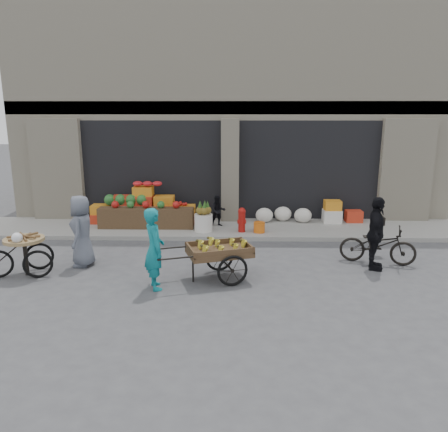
{
  "coord_description": "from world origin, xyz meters",
  "views": [
    {
      "loc": [
        0.1,
        -8.55,
        3.47
      ],
      "look_at": [
        -0.11,
        1.38,
        1.1
      ],
      "focal_mm": 35.0,
      "sensor_mm": 36.0,
      "label": 1
    }
  ],
  "objects_px": {
    "bicycle": "(378,245)",
    "fire_hydrant": "(242,219)",
    "vendor_woman": "(154,249)",
    "seated_person": "(218,211)",
    "vendor_grey": "(82,231)",
    "orange_bucket": "(259,227)",
    "tricycle_cart": "(25,250)",
    "pineapple_bin": "(204,223)",
    "cyclist": "(376,234)",
    "banana_cart": "(217,249)"
  },
  "relations": [
    {
      "from": "orange_bucket",
      "to": "bicycle",
      "type": "xyz_separation_m",
      "value": [
        2.64,
        -2.22,
        0.18
      ]
    },
    {
      "from": "orange_bucket",
      "to": "tricycle_cart",
      "type": "height_order",
      "value": "tricycle_cart"
    },
    {
      "from": "banana_cart",
      "to": "cyclist",
      "type": "bearing_deg",
      "value": -7.12
    },
    {
      "from": "vendor_woman",
      "to": "cyclist",
      "type": "xyz_separation_m",
      "value": [
        4.75,
        1.19,
        0.0
      ]
    },
    {
      "from": "fire_hydrant",
      "to": "vendor_woman",
      "type": "distance_m",
      "value": 4.28
    },
    {
      "from": "pineapple_bin",
      "to": "vendor_grey",
      "type": "distance_m",
      "value": 3.71
    },
    {
      "from": "orange_bucket",
      "to": "tricycle_cart",
      "type": "xyz_separation_m",
      "value": [
        -5.25,
        -3.15,
        0.3
      ]
    },
    {
      "from": "vendor_woman",
      "to": "tricycle_cart",
      "type": "xyz_separation_m",
      "value": [
        -2.94,
        0.66,
        -0.26
      ]
    },
    {
      "from": "seated_person",
      "to": "bicycle",
      "type": "xyz_separation_m",
      "value": [
        3.84,
        -2.92,
        -0.13
      ]
    },
    {
      "from": "fire_hydrant",
      "to": "banana_cart",
      "type": "height_order",
      "value": "banana_cart"
    },
    {
      "from": "pineapple_bin",
      "to": "bicycle",
      "type": "distance_m",
      "value": 4.83
    },
    {
      "from": "orange_bucket",
      "to": "fire_hydrant",
      "type": "bearing_deg",
      "value": 174.29
    },
    {
      "from": "pineapple_bin",
      "to": "vendor_woman",
      "type": "relative_size",
      "value": 0.31
    },
    {
      "from": "orange_bucket",
      "to": "bicycle",
      "type": "distance_m",
      "value": 3.45
    },
    {
      "from": "pineapple_bin",
      "to": "banana_cart",
      "type": "bearing_deg",
      "value": -81.36
    },
    {
      "from": "orange_bucket",
      "to": "vendor_woman",
      "type": "bearing_deg",
      "value": -121.22
    },
    {
      "from": "seated_person",
      "to": "vendor_woman",
      "type": "xyz_separation_m",
      "value": [
        -1.11,
        -4.51,
        0.24
      ]
    },
    {
      "from": "banana_cart",
      "to": "tricycle_cart",
      "type": "xyz_separation_m",
      "value": [
        -4.17,
        0.16,
        -0.11
      ]
    },
    {
      "from": "vendor_woman",
      "to": "tricycle_cart",
      "type": "bearing_deg",
      "value": 56.09
    },
    {
      "from": "seated_person",
      "to": "cyclist",
      "type": "xyz_separation_m",
      "value": [
        3.64,
        -3.32,
        0.25
      ]
    },
    {
      "from": "seated_person",
      "to": "banana_cart",
      "type": "distance_m",
      "value": 4.01
    },
    {
      "from": "tricycle_cart",
      "to": "cyclist",
      "type": "height_order",
      "value": "cyclist"
    },
    {
      "from": "fire_hydrant",
      "to": "vendor_grey",
      "type": "relative_size",
      "value": 0.43
    },
    {
      "from": "orange_bucket",
      "to": "tricycle_cart",
      "type": "distance_m",
      "value": 6.13
    },
    {
      "from": "bicycle",
      "to": "fire_hydrant",
      "type": "bearing_deg",
      "value": 70.3
    },
    {
      "from": "cyclist",
      "to": "tricycle_cart",
      "type": "bearing_deg",
      "value": 110.1
    },
    {
      "from": "orange_bucket",
      "to": "cyclist",
      "type": "xyz_separation_m",
      "value": [
        2.44,
        -2.62,
        0.56
      ]
    },
    {
      "from": "orange_bucket",
      "to": "bicycle",
      "type": "relative_size",
      "value": 0.19
    },
    {
      "from": "tricycle_cart",
      "to": "cyclist",
      "type": "distance_m",
      "value": 7.71
    },
    {
      "from": "vendor_grey",
      "to": "cyclist",
      "type": "distance_m",
      "value": 6.65
    },
    {
      "from": "banana_cart",
      "to": "cyclist",
      "type": "xyz_separation_m",
      "value": [
        3.52,
        0.69,
        0.16
      ]
    },
    {
      "from": "fire_hydrant",
      "to": "vendor_grey",
      "type": "distance_m",
      "value": 4.52
    },
    {
      "from": "seated_person",
      "to": "vendor_grey",
      "type": "height_order",
      "value": "vendor_grey"
    },
    {
      "from": "tricycle_cart",
      "to": "seated_person",
      "type": "bearing_deg",
      "value": 23.29
    },
    {
      "from": "vendor_woman",
      "to": "fire_hydrant",
      "type": "bearing_deg",
      "value": -46.31
    },
    {
      "from": "banana_cart",
      "to": "bicycle",
      "type": "bearing_deg",
      "value": -1.88
    },
    {
      "from": "bicycle",
      "to": "vendor_grey",
      "type": "bearing_deg",
      "value": 108.56
    },
    {
      "from": "orange_bucket",
      "to": "cyclist",
      "type": "height_order",
      "value": "cyclist"
    },
    {
      "from": "orange_bucket",
      "to": "tricycle_cart",
      "type": "relative_size",
      "value": 0.22
    },
    {
      "from": "fire_hydrant",
      "to": "seated_person",
      "type": "bearing_deg",
      "value": 137.12
    },
    {
      "from": "seated_person",
      "to": "bicycle",
      "type": "bearing_deg",
      "value": -47.25
    },
    {
      "from": "fire_hydrant",
      "to": "banana_cart",
      "type": "distance_m",
      "value": 3.41
    },
    {
      "from": "pineapple_bin",
      "to": "vendor_woman",
      "type": "bearing_deg",
      "value": -100.29
    },
    {
      "from": "fire_hydrant",
      "to": "orange_bucket",
      "type": "relative_size",
      "value": 2.22
    },
    {
      "from": "fire_hydrant",
      "to": "seated_person",
      "type": "distance_m",
      "value": 0.96
    },
    {
      "from": "pineapple_bin",
      "to": "vendor_woman",
      "type": "xyz_separation_m",
      "value": [
        -0.71,
        -3.91,
        0.46
      ]
    },
    {
      "from": "seated_person",
      "to": "tricycle_cart",
      "type": "distance_m",
      "value": 5.59
    },
    {
      "from": "pineapple_bin",
      "to": "bicycle",
      "type": "relative_size",
      "value": 0.3
    },
    {
      "from": "banana_cart",
      "to": "vendor_grey",
      "type": "height_order",
      "value": "vendor_grey"
    },
    {
      "from": "bicycle",
      "to": "banana_cart",
      "type": "bearing_deg",
      "value": 122.48
    }
  ]
}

